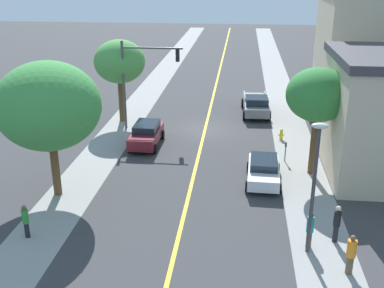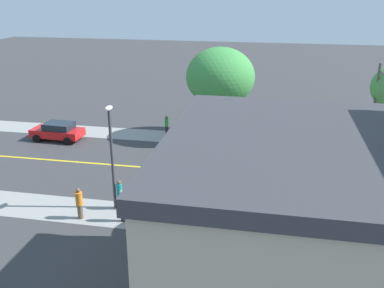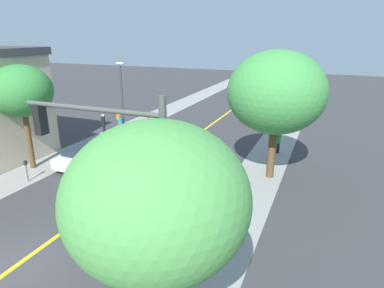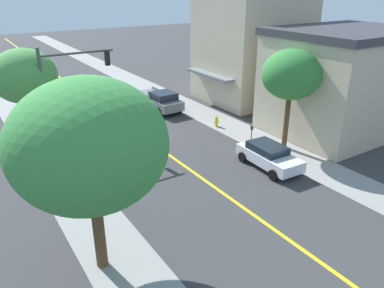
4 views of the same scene
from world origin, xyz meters
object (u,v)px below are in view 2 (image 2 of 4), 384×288
(white_sedan_left_curb, at_px, (241,193))
(pedestrian_teal_shirt, at_px, (120,194))
(street_tree_right_corner, at_px, (220,77))
(street_tree_left_far, at_px, (273,145))
(red_sedan_right_curb, at_px, (58,131))
(pedestrian_black_shirt, at_px, (122,205))
(pedestrian_orange_shirt, at_px, (79,203))
(traffic_light_mast, at_px, (380,99))
(street_lamp, at_px, (111,146))
(pedestrian_green_shirt, at_px, (167,125))
(maroon_sedan_right_curb, at_px, (323,149))
(parking_meter, at_px, (301,209))
(fire_hydrant, at_px, (381,225))

(white_sedan_left_curb, distance_m, pedestrian_teal_shirt, 6.96)
(street_tree_right_corner, height_order, white_sedan_left_curb, street_tree_right_corner)
(street_tree_right_corner, xyz_separation_m, street_tree_left_far, (-14.36, -4.38, -0.18))
(red_sedan_right_curb, height_order, pedestrian_black_shirt, pedestrian_black_shirt)
(street_tree_right_corner, bearing_deg, pedestrian_orange_shirt, 158.77)
(traffic_light_mast, xyz_separation_m, pedestrian_teal_shirt, (-10.83, 15.53, -3.50))
(street_lamp, distance_m, red_sedan_right_curb, 13.52)
(pedestrian_orange_shirt, xyz_separation_m, pedestrian_green_shirt, (14.42, -1.25, -0.06))
(red_sedan_right_curb, bearing_deg, street_tree_right_corner, -163.53)
(street_tree_right_corner, bearing_deg, pedestrian_teal_shirt, 163.52)
(white_sedan_left_curb, bearing_deg, pedestrian_teal_shirt, 16.99)
(white_sedan_left_curb, height_order, pedestrian_black_shirt, pedestrian_black_shirt)
(maroon_sedan_right_curb, height_order, pedestrian_orange_shirt, pedestrian_orange_shirt)
(street_lamp, height_order, maroon_sedan_right_curb, street_lamp)
(pedestrian_orange_shirt, bearing_deg, street_tree_left_far, -162.01)
(pedestrian_teal_shirt, bearing_deg, parking_meter, -177.98)
(street_lamp, bearing_deg, maroon_sedan_right_curb, -51.62)
(street_tree_left_far, xyz_separation_m, white_sedan_left_curb, (2.94, 1.58, -4.17))
(street_tree_right_corner, relative_size, parking_meter, 5.75)
(street_tree_right_corner, bearing_deg, street_tree_left_far, -163.03)
(street_tree_right_corner, relative_size, white_sedan_left_curb, 1.75)
(traffic_light_mast, xyz_separation_m, pedestrian_green_shirt, (2.17, 16.05, -3.56))
(street_tree_right_corner, distance_m, street_lamp, 13.87)
(pedestrian_teal_shirt, bearing_deg, traffic_light_mast, -144.72)
(red_sedan_right_curb, bearing_deg, white_sedan_left_curb, 154.88)
(street_tree_right_corner, distance_m, pedestrian_orange_shirt, 16.25)
(street_tree_left_far, bearing_deg, street_lamp, 81.92)
(street_lamp, distance_m, pedestrian_orange_shirt, 3.50)
(street_tree_right_corner, bearing_deg, white_sedan_left_curb, -166.21)
(maroon_sedan_right_curb, distance_m, pedestrian_orange_shirt, 17.72)
(parking_meter, xyz_separation_m, street_lamp, (-0.20, 10.33, 2.91))
(red_sedan_right_curb, bearing_deg, fire_hydrant, 159.56)
(traffic_light_mast, relative_size, pedestrian_black_shirt, 3.68)
(fire_hydrant, relative_size, parking_meter, 0.63)
(fire_hydrant, bearing_deg, pedestrian_teal_shirt, 90.96)
(red_sedan_right_curb, relative_size, pedestrian_green_shirt, 2.53)
(parking_meter, height_order, pedestrian_green_shirt, pedestrian_green_shirt)
(street_tree_left_far, relative_size, pedestrian_teal_shirt, 3.67)
(white_sedan_left_curb, xyz_separation_m, pedestrian_teal_shirt, (-1.80, 6.72, 0.20))
(pedestrian_green_shirt, bearing_deg, white_sedan_left_curb, 148.59)
(street_lamp, xyz_separation_m, pedestrian_black_shirt, (-1.36, -0.96, -2.78))
(street_lamp, relative_size, pedestrian_green_shirt, 3.62)
(red_sedan_right_curb, height_order, pedestrian_orange_shirt, pedestrian_orange_shirt)
(traffic_light_mast, bearing_deg, street_tree_right_corner, -101.65)
(red_sedan_right_curb, relative_size, pedestrian_orange_shirt, 2.33)
(street_lamp, relative_size, white_sedan_left_curb, 1.42)
(parking_meter, xyz_separation_m, pedestrian_orange_shirt, (-1.71, 11.77, 0.09))
(parking_meter, distance_m, traffic_light_mast, 12.44)
(red_sedan_right_curb, bearing_deg, pedestrian_black_shirt, 132.85)
(fire_hydrant, relative_size, pedestrian_teal_shirt, 0.46)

